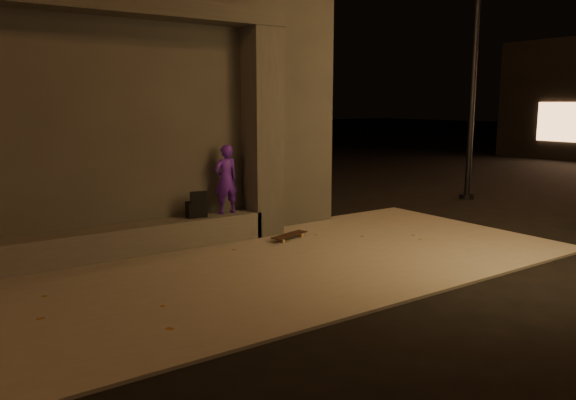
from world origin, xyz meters
TOP-DOWN VIEW (x-y plane):
  - ground at (0.00, 0.00)m, footprint 120.00×120.00m
  - sidewalk at (0.00, 2.00)m, footprint 11.00×4.40m
  - building at (-1.00, 6.49)m, footprint 9.00×5.10m
  - ledge at (-1.50, 3.75)m, footprint 6.00×0.55m
  - column at (1.70, 3.75)m, footprint 0.55×0.55m
  - canopy at (-0.50, 3.80)m, footprint 5.00×0.70m
  - skateboarder at (0.96, 3.75)m, footprint 0.43×0.29m
  - backpack at (0.39, 3.75)m, footprint 0.34×0.24m
  - skateboard at (1.83, 3.10)m, footprint 0.81×0.41m
  - street_lamp_2 at (8.03, 4.16)m, footprint 0.36×0.36m

SIDE VIEW (x-z plane):
  - ground at x=0.00m, z-range 0.00..0.00m
  - sidewalk at x=0.00m, z-range 0.00..0.04m
  - skateboard at x=1.83m, z-range 0.07..0.15m
  - ledge at x=-1.50m, z-range 0.04..0.49m
  - backpack at x=0.39m, z-range 0.42..0.87m
  - skateboarder at x=0.96m, z-range 0.49..1.67m
  - column at x=1.70m, z-range 0.04..3.64m
  - building at x=-1.00m, z-range -0.01..5.22m
  - canopy at x=-0.50m, z-range 3.64..3.92m
  - street_lamp_2 at x=8.03m, z-range 0.49..8.12m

